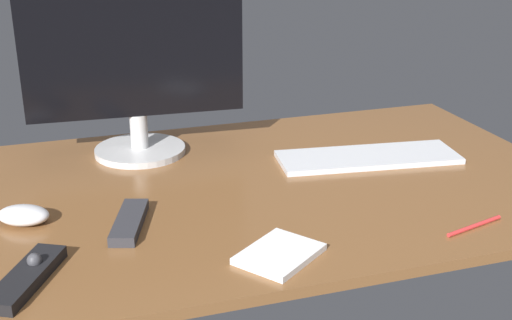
{
  "coord_description": "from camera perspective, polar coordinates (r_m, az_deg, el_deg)",
  "views": [
    {
      "loc": [
        -39.95,
        -126.51,
        58.67
      ],
      "look_at": [
        0.41,
        -1.46,
        8.0
      ],
      "focal_mm": 47.08,
      "sensor_mm": 36.0,
      "label": 1
    }
  ],
  "objects": [
    {
      "name": "pen",
      "position": [
        1.32,
        18.07,
        -5.34
      ],
      "size": [
        13.73,
        4.38,
        0.78
      ],
      "primitive_type": "cylinder",
      "rotation": [
        0.0,
        1.57,
        0.26
      ],
      "color": "red",
      "rests_on": "desk"
    },
    {
      "name": "tv_remote",
      "position": [
        1.28,
        -10.71,
        -5.18
      ],
      "size": [
        9.64,
        17.38,
        1.93
      ],
      "primitive_type": "cube",
      "rotation": [
        0.0,
        0.0,
        1.26
      ],
      "color": "#2D2D33",
      "rests_on": "desk"
    },
    {
      "name": "media_remote",
      "position": [
        1.14,
        -18.88,
        -9.34
      ],
      "size": [
        13.23,
        18.88,
        3.66
      ],
      "rotation": [
        0.0,
        0.0,
        1.09
      ],
      "color": "black",
      "rests_on": "desk"
    },
    {
      "name": "monitor",
      "position": [
        1.58,
        -10.26,
        7.71
      ],
      "size": [
        50.41,
        21.63,
        39.29
      ],
      "rotation": [
        0.0,
        0.0,
        -0.06
      ],
      "color": "silver",
      "rests_on": "desk"
    },
    {
      "name": "desk",
      "position": [
        1.45,
        -0.33,
        -2.41
      ],
      "size": [
        140.0,
        84.0,
        2.0
      ],
      "primitive_type": "cube",
      "color": "brown",
      "rests_on": "ground"
    },
    {
      "name": "notepad",
      "position": [
        1.15,
        2.0,
        -7.99
      ],
      "size": [
        17.49,
        16.8,
        1.17
      ],
      "primitive_type": "cube",
      "rotation": [
        0.0,
        0.0,
        0.64
      ],
      "color": "white",
      "rests_on": "desk"
    },
    {
      "name": "keyboard",
      "position": [
        1.6,
        9.5,
        0.24
      ],
      "size": [
        43.68,
        19.24,
        1.23
      ],
      "primitive_type": "cube",
      "rotation": [
        0.0,
        0.0,
        -0.13
      ],
      "color": "silver",
      "rests_on": "desk"
    },
    {
      "name": "computer_mouse",
      "position": [
        1.34,
        -19.15,
        -4.44
      ],
      "size": [
        11.92,
        10.59,
        3.37
      ],
      "primitive_type": "ellipsoid",
      "rotation": [
        0.0,
        0.0,
        -0.49
      ],
      "color": "silver",
      "rests_on": "desk"
    }
  ]
}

